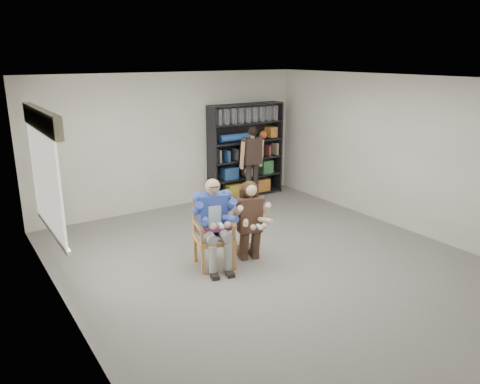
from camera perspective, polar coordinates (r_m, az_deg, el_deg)
room_shell at (r=6.92m, az=4.10°, el=1.86°), size 6.00×7.00×2.80m
floor at (r=7.39m, az=3.88°, el=-8.70°), size 6.00×7.00×0.01m
window_left at (r=6.60m, az=-22.50°, el=1.97°), size 0.16×2.00×1.75m
armchair at (r=7.11m, az=-3.16°, el=-5.05°), size 0.75×0.73×1.07m
seated_man at (r=7.06m, az=-3.18°, el=-3.84°), size 0.79×0.96×1.39m
kneeling_woman at (r=7.27m, az=1.27°, el=-3.69°), size 0.73×0.96×1.27m
bookshelf at (r=10.56m, az=0.71°, el=5.04°), size 1.80×0.38×2.10m
standing_man at (r=10.07m, az=1.50°, el=3.27°), size 0.54×0.33×1.69m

